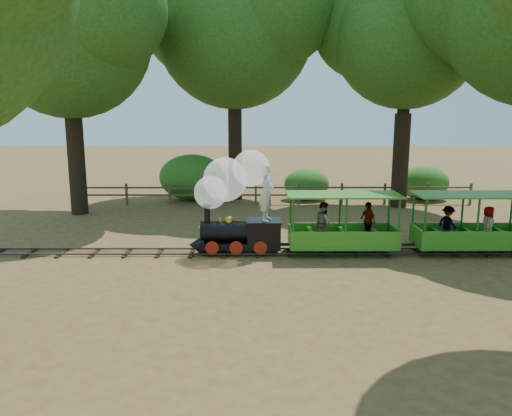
{
  "coord_description": "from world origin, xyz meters",
  "views": [
    {
      "loc": [
        -1.07,
        -14.81,
        4.4
      ],
      "look_at": [
        -1.02,
        0.5,
        1.34
      ],
      "focal_mm": 35.0,
      "sensor_mm": 36.0,
      "label": 1
    }
  ],
  "objects_px": {
    "carriage_rear": "(467,229)",
    "fence": "(277,192)",
    "locomotive": "(234,195)",
    "carriage_front": "(342,229)"
  },
  "relations": [
    {
      "from": "locomotive",
      "to": "carriage_rear",
      "type": "bearing_deg",
      "value": -0.44
    },
    {
      "from": "locomotive",
      "to": "carriage_rear",
      "type": "relative_size",
      "value": 0.96
    },
    {
      "from": "locomotive",
      "to": "carriage_rear",
      "type": "distance_m",
      "value": 7.24
    },
    {
      "from": "carriage_rear",
      "to": "fence",
      "type": "xyz_separation_m",
      "value": [
        -5.47,
        7.99,
        -0.18
      ]
    },
    {
      "from": "locomotive",
      "to": "fence",
      "type": "relative_size",
      "value": 0.18
    },
    {
      "from": "carriage_rear",
      "to": "fence",
      "type": "relative_size",
      "value": 0.19
    },
    {
      "from": "carriage_front",
      "to": "fence",
      "type": "distance_m",
      "value": 8.15
    },
    {
      "from": "locomotive",
      "to": "carriage_front",
      "type": "relative_size",
      "value": 0.96
    },
    {
      "from": "carriage_front",
      "to": "fence",
      "type": "relative_size",
      "value": 0.19
    },
    {
      "from": "carriage_rear",
      "to": "fence",
      "type": "bearing_deg",
      "value": 124.4
    }
  ]
}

